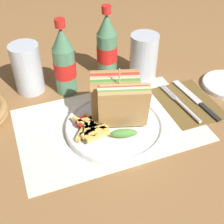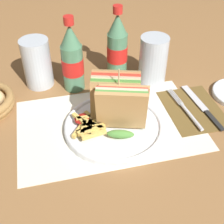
{
  "view_description": "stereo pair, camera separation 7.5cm",
  "coord_description": "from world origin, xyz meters",
  "px_view_note": "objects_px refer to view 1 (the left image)",
  "views": [
    {
      "loc": [
        -0.23,
        -0.51,
        0.52
      ],
      "look_at": [
        -0.03,
        0.03,
        0.04
      ],
      "focal_mm": 50.0,
      "sensor_mm": 36.0,
      "label": 1
    },
    {
      "loc": [
        -0.16,
        -0.53,
        0.52
      ],
      "look_at": [
        -0.03,
        0.03,
        0.04
      ],
      "focal_mm": 50.0,
      "sensor_mm": 36.0,
      "label": 2
    }
  ],
  "objects_px": {
    "club_sandwich": "(119,103)",
    "coke_bottle_near": "(64,63)",
    "fork": "(184,106)",
    "glass_near": "(143,60)",
    "knife": "(196,100)",
    "coke_bottle_far": "(107,47)",
    "plate_main": "(115,126)",
    "glass_far": "(27,69)"
  },
  "relations": [
    {
      "from": "coke_bottle_near",
      "to": "coke_bottle_far",
      "type": "bearing_deg",
      "value": 15.89
    },
    {
      "from": "coke_bottle_near",
      "to": "club_sandwich",
      "type": "bearing_deg",
      "value": -67.83
    },
    {
      "from": "knife",
      "to": "coke_bottle_near",
      "type": "xyz_separation_m",
      "value": [
        -0.31,
        0.18,
        0.09
      ]
    },
    {
      "from": "plate_main",
      "to": "club_sandwich",
      "type": "bearing_deg",
      "value": 25.32
    },
    {
      "from": "coke_bottle_near",
      "to": "glass_near",
      "type": "relative_size",
      "value": 1.53
    },
    {
      "from": "fork",
      "to": "glass_far",
      "type": "height_order",
      "value": "glass_far"
    },
    {
      "from": "club_sandwich",
      "to": "glass_far",
      "type": "height_order",
      "value": "club_sandwich"
    },
    {
      "from": "plate_main",
      "to": "coke_bottle_near",
      "type": "distance_m",
      "value": 0.23
    },
    {
      "from": "coke_bottle_far",
      "to": "glass_far",
      "type": "relative_size",
      "value": 1.53
    },
    {
      "from": "club_sandwich",
      "to": "coke_bottle_far",
      "type": "xyz_separation_m",
      "value": [
        0.06,
        0.23,
        0.02
      ]
    },
    {
      "from": "fork",
      "to": "coke_bottle_near",
      "type": "xyz_separation_m",
      "value": [
        -0.27,
        0.19,
        0.08
      ]
    },
    {
      "from": "fork",
      "to": "glass_near",
      "type": "relative_size",
      "value": 1.28
    },
    {
      "from": "club_sandwich",
      "to": "glass_far",
      "type": "xyz_separation_m",
      "value": [
        -0.17,
        0.24,
        -0.0
      ]
    },
    {
      "from": "coke_bottle_far",
      "to": "plate_main",
      "type": "bearing_deg",
      "value": -105.95
    },
    {
      "from": "coke_bottle_far",
      "to": "club_sandwich",
      "type": "bearing_deg",
      "value": -103.6
    },
    {
      "from": "glass_near",
      "to": "glass_far",
      "type": "relative_size",
      "value": 1.0
    },
    {
      "from": "fork",
      "to": "glass_near",
      "type": "xyz_separation_m",
      "value": [
        -0.04,
        0.17,
        0.05
      ]
    },
    {
      "from": "coke_bottle_near",
      "to": "glass_near",
      "type": "distance_m",
      "value": 0.23
    },
    {
      "from": "club_sandwich",
      "to": "coke_bottle_near",
      "type": "bearing_deg",
      "value": 112.17
    },
    {
      "from": "coke_bottle_near",
      "to": "coke_bottle_far",
      "type": "xyz_separation_m",
      "value": [
        0.14,
        0.04,
        0.0
      ]
    },
    {
      "from": "glass_near",
      "to": "glass_far",
      "type": "xyz_separation_m",
      "value": [
        -0.32,
        0.06,
        0.01
      ]
    },
    {
      "from": "fork",
      "to": "glass_near",
      "type": "bearing_deg",
      "value": 98.25
    },
    {
      "from": "coke_bottle_near",
      "to": "glass_far",
      "type": "distance_m",
      "value": 0.11
    },
    {
      "from": "club_sandwich",
      "to": "coke_bottle_near",
      "type": "xyz_separation_m",
      "value": [
        -0.08,
        0.19,
        0.02
      ]
    },
    {
      "from": "club_sandwich",
      "to": "glass_far",
      "type": "bearing_deg",
      "value": 126.4
    },
    {
      "from": "glass_far",
      "to": "glass_near",
      "type": "bearing_deg",
      "value": -10.82
    },
    {
      "from": "club_sandwich",
      "to": "plate_main",
      "type": "bearing_deg",
      "value": -154.68
    },
    {
      "from": "glass_far",
      "to": "coke_bottle_near",
      "type": "bearing_deg",
      "value": -23.62
    },
    {
      "from": "coke_bottle_far",
      "to": "glass_near",
      "type": "height_order",
      "value": "coke_bottle_far"
    },
    {
      "from": "club_sandwich",
      "to": "fork",
      "type": "xyz_separation_m",
      "value": [
        0.19,
        0.0,
        -0.07
      ]
    },
    {
      "from": "coke_bottle_far",
      "to": "glass_near",
      "type": "distance_m",
      "value": 0.11
    },
    {
      "from": "coke_bottle_far",
      "to": "glass_near",
      "type": "relative_size",
      "value": 1.53
    },
    {
      "from": "coke_bottle_near",
      "to": "coke_bottle_far",
      "type": "height_order",
      "value": "same"
    },
    {
      "from": "fork",
      "to": "glass_near",
      "type": "distance_m",
      "value": 0.18
    },
    {
      "from": "plate_main",
      "to": "coke_bottle_far",
      "type": "distance_m",
      "value": 0.26
    },
    {
      "from": "knife",
      "to": "glass_far",
      "type": "relative_size",
      "value": 1.4
    },
    {
      "from": "coke_bottle_near",
      "to": "glass_near",
      "type": "bearing_deg",
      "value": -5.02
    },
    {
      "from": "plate_main",
      "to": "coke_bottle_far",
      "type": "bearing_deg",
      "value": 74.05
    },
    {
      "from": "club_sandwich",
      "to": "coke_bottle_far",
      "type": "bearing_deg",
      "value": 76.4
    },
    {
      "from": "coke_bottle_near",
      "to": "plate_main",
      "type": "bearing_deg",
      "value": -71.39
    },
    {
      "from": "coke_bottle_far",
      "to": "fork",
      "type": "bearing_deg",
      "value": -60.41
    },
    {
      "from": "knife",
      "to": "glass_near",
      "type": "distance_m",
      "value": 0.19
    }
  ]
}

